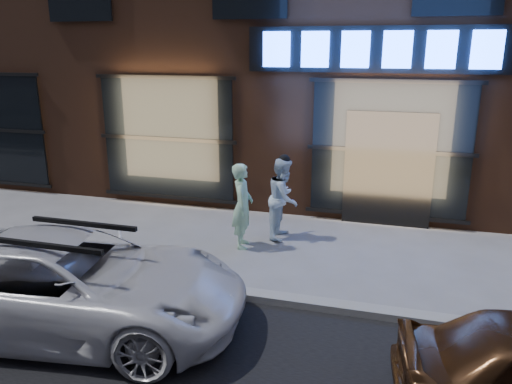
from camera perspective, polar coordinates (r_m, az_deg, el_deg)
ground at (r=7.46m, az=13.37°, el=-13.60°), size 90.00×90.00×0.00m
curb at (r=7.43m, az=13.41°, el=-13.20°), size 60.00×0.25×0.12m
man_bowtie at (r=9.29m, az=-1.56°, el=-1.59°), size 0.50×0.66×1.62m
man_cap at (r=9.78m, az=3.17°, el=-0.69°), size 0.63×0.80×1.61m
white_suv at (r=7.16m, az=-20.41°, el=-9.74°), size 4.92×2.79×1.30m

